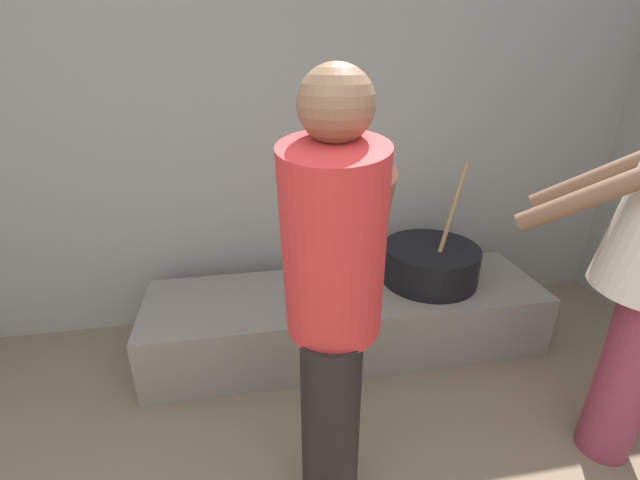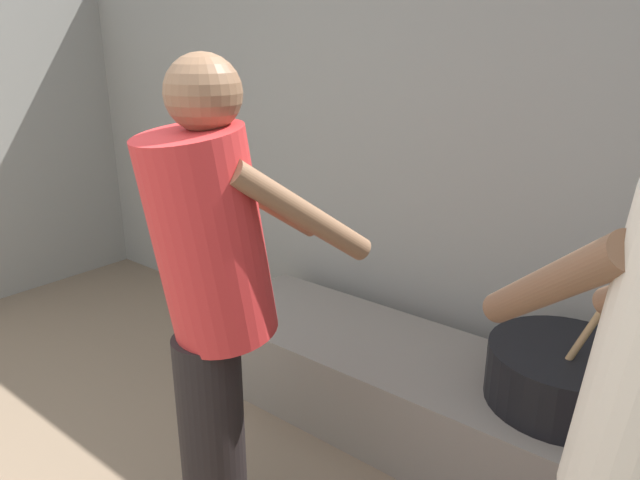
% 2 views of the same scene
% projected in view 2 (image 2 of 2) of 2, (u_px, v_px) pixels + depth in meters
% --- Properties ---
extents(block_enclosure_rear, '(5.00, 0.20, 1.94)m').
position_uv_depth(block_enclosure_rear, '(406.00, 170.00, 2.79)').
color(block_enclosure_rear, gray).
rests_on(block_enclosure_rear, ground_plane).
extents(hearth_ledge, '(2.13, 0.60, 0.35)m').
position_uv_depth(hearth_ledge, '(431.00, 399.00, 2.38)').
color(hearth_ledge, slate).
rests_on(hearth_ledge, ground_plane).
extents(cooking_pot_main, '(0.53, 0.53, 0.66)m').
position_uv_depth(cooking_pot_main, '(565.00, 375.00, 2.03)').
color(cooking_pot_main, black).
rests_on(cooking_pot_main, hearth_ledge).
extents(cook_in_red_shirt, '(0.49, 0.71, 1.53)m').
position_uv_depth(cook_in_red_shirt, '(213.00, 293.00, 1.68)').
color(cook_in_red_shirt, black).
rests_on(cook_in_red_shirt, ground_plane).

